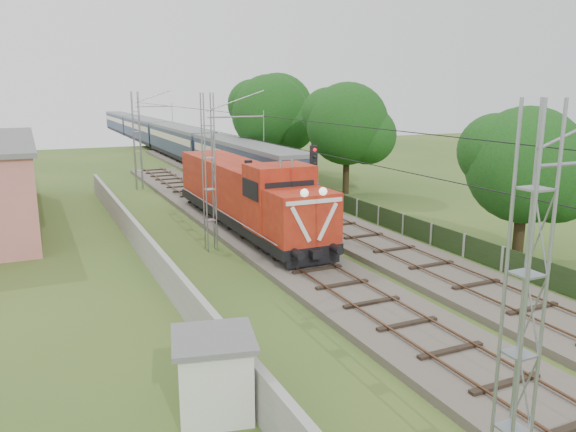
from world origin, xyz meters
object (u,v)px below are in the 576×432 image
locomotive (246,194)px  signal_post (313,175)px  relay_hut (214,375)px  coach_rake (160,134)px

locomotive → signal_post: bearing=-51.3°
locomotive → relay_hut: locomotive is taller
coach_rake → signal_post: bearing=-92.7°
relay_hut → locomotive: bearing=66.9°
locomotive → signal_post: 4.43m
locomotive → signal_post: signal_post is taller
coach_rake → signal_post: signal_post is taller
coach_rake → relay_hut: bearing=-101.1°
coach_rake → signal_post: size_ratio=16.12×
coach_rake → signal_post: (-2.36, -49.23, 1.23)m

